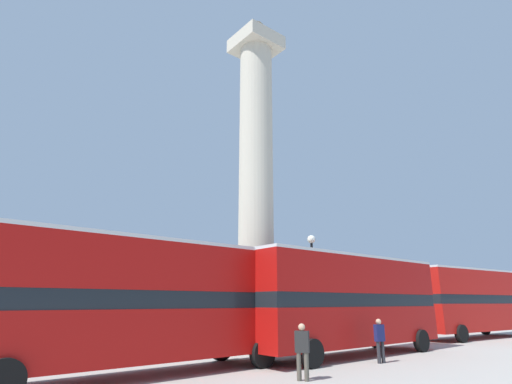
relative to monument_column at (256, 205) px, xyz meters
The scene contains 9 objects.
ground_plane 7.58m from the monument_column, ahead, with size 200.00×200.00×0.00m, color #ADA89E.
monument_column is the anchor object (origin of this frame).
bus_a 10.63m from the monument_column, 151.96° to the right, with size 11.53×3.09×4.25m.
bus_b 16.18m from the monument_column, 17.94° to the right, with size 10.66×3.52×4.39m.
bus_c 7.52m from the monument_column, 79.74° to the right, with size 10.91×2.94×4.27m.
equestrian_statue 10.74m from the monument_column, 14.45° to the left, with size 4.33×3.47×5.59m.
street_lamp 5.14m from the monument_column, 30.05° to the right, with size 0.46×0.46×5.94m.
pedestrian_near_lamp 9.99m from the monument_column, 88.58° to the right, with size 0.45×0.23×1.62m.
pedestrian_by_plinth 11.51m from the monument_column, 120.30° to the right, with size 0.37×0.45×1.62m.
Camera 1 is at (-13.86, -17.20, 2.24)m, focal length 28.00 mm.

